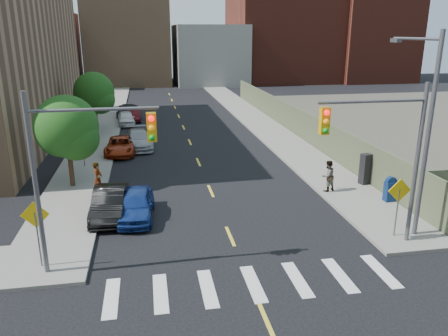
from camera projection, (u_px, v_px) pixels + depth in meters
name	position (u px, v px, depth m)	size (l,w,h in m)	color
sidewalk_nw	(109.00, 112.00, 49.98)	(3.50, 73.00, 0.15)	gray
sidewalk_ne	(241.00, 108.00, 52.58)	(3.50, 73.00, 0.15)	gray
fence_north	(292.00, 119.00, 39.86)	(0.12, 44.00, 2.50)	#5D6446
bg_bldg_west	(30.00, 50.00, 72.59)	(14.00, 18.00, 12.00)	#592319
bg_bldg_midwest	(128.00, 40.00, 76.71)	(14.00, 16.00, 15.00)	#8C6B4C
bg_bldg_center	(209.00, 54.00, 77.93)	(12.00, 16.00, 10.00)	gray
bg_bldg_east	(281.00, 37.00, 81.26)	(18.00, 18.00, 16.00)	#592319
bg_bldg_fareast	(367.00, 31.00, 81.77)	(14.00, 16.00, 18.00)	#592319
smokestack	(389.00, 3.00, 80.95)	(1.80, 1.80, 28.00)	#8C6B4C
signal_nw	(77.00, 159.00, 15.60)	(4.59, 0.30, 7.00)	#59595E
signal_ne	(385.00, 145.00, 17.61)	(4.59, 0.30, 7.00)	#59595E
streetlight_ne	(424.00, 122.00, 18.62)	(0.25, 3.70, 9.00)	#59595E
warn_sign_nw	(36.00, 222.00, 16.52)	(1.06, 0.06, 2.83)	#59595E
warn_sign_ne	(399.00, 197.00, 19.04)	(1.06, 0.06, 2.83)	#59595E
warn_sign_midwest	(82.00, 139.00, 29.20)	(1.06, 0.06, 2.83)	#59595E
tree_west_near	(67.00, 130.00, 25.01)	(3.66, 3.64, 5.52)	#332114
tree_west_far	(94.00, 95.00, 39.10)	(3.66, 3.64, 5.52)	#332114
parked_car_blue	(136.00, 205.00, 21.57)	(1.65, 4.11, 1.40)	navy
parked_car_black	(110.00, 203.00, 21.76)	(1.55, 4.44, 1.46)	black
parked_car_red	(121.00, 146.00, 33.03)	(2.14, 4.64, 1.29)	#952B0E
parked_car_silver	(139.00, 139.00, 34.71)	(2.00, 4.92, 1.43)	#9A9CA1
parked_car_white	(126.00, 118.00, 43.30)	(1.62, 4.01, 1.37)	silver
parked_car_maroon	(134.00, 114.00, 45.48)	(1.41, 4.05, 1.33)	#440D10
parked_car_grey	(128.00, 111.00, 47.54)	(2.18, 4.73, 1.31)	black
mailbox	(390.00, 189.00, 23.38)	(0.58, 0.46, 1.38)	navy
payphone	(365.00, 169.00, 25.98)	(0.55, 0.45, 1.85)	black
pedestrian_west	(98.00, 179.00, 24.18)	(0.69, 0.45, 1.88)	gray
pedestrian_east	(328.00, 176.00, 24.80)	(0.88, 0.68, 1.81)	gray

